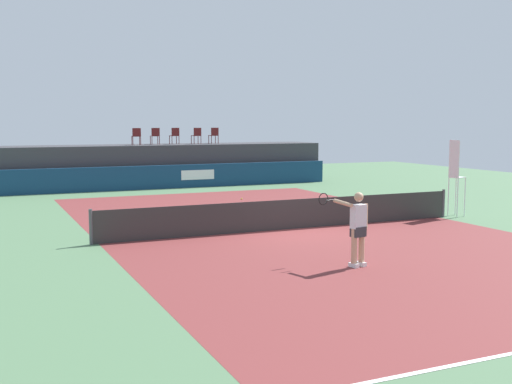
% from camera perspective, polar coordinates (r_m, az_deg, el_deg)
% --- Properties ---
extents(ground_plane, '(48.00, 48.00, 0.00)m').
position_cam_1_polar(ground_plane, '(22.65, -0.40, -2.23)').
color(ground_plane, '#4C704C').
extents(court_inner, '(12.00, 22.00, 0.00)m').
position_cam_1_polar(court_inner, '(19.97, 3.06, -3.40)').
color(court_inner, maroon).
rests_on(court_inner, ground).
extents(sponsor_wall, '(18.00, 0.22, 1.20)m').
position_cam_1_polar(sponsor_wall, '(32.41, -7.88, 1.39)').
color(sponsor_wall, navy).
rests_on(sponsor_wall, ground).
extents(spectator_platform, '(18.00, 2.80, 2.20)m').
position_cam_1_polar(spectator_platform, '(34.09, -8.75, 2.46)').
color(spectator_platform, '#38383D').
rests_on(spectator_platform, ground).
extents(spectator_chair_far_left, '(0.48, 0.48, 0.89)m').
position_cam_1_polar(spectator_chair_far_left, '(33.41, -10.87, 5.08)').
color(spectator_chair_far_left, '#561919').
rests_on(spectator_chair_far_left, spectator_platform).
extents(spectator_chair_left, '(0.46, 0.46, 0.89)m').
position_cam_1_polar(spectator_chair_left, '(34.04, -9.19, 5.13)').
color(spectator_chair_left, '#561919').
rests_on(spectator_chair_left, spectator_platform).
extents(spectator_chair_center, '(0.47, 0.47, 0.89)m').
position_cam_1_polar(spectator_chair_center, '(34.45, -7.44, 5.18)').
color(spectator_chair_center, '#561919').
rests_on(spectator_chair_center, spectator_platform).
extents(spectator_chair_right, '(0.47, 0.47, 0.89)m').
position_cam_1_polar(spectator_chair_right, '(34.50, -5.44, 5.20)').
color(spectator_chair_right, '#561919').
rests_on(spectator_chair_right, spectator_platform).
extents(spectator_chair_far_right, '(0.46, 0.46, 0.89)m').
position_cam_1_polar(spectator_chair_far_right, '(35.00, -3.86, 5.23)').
color(spectator_chair_far_right, '#561919').
rests_on(spectator_chair_far_right, spectator_platform).
extents(umpire_chair, '(0.51, 0.51, 2.76)m').
position_cam_1_polar(umpire_chair, '(23.56, 17.75, 1.69)').
color(umpire_chair, white).
rests_on(umpire_chair, ground).
extents(tennis_net, '(12.40, 0.02, 0.95)m').
position_cam_1_polar(tennis_net, '(19.90, 3.07, -2.05)').
color(tennis_net, '#2D2D2D').
rests_on(tennis_net, ground).
extents(net_post_near, '(0.10, 0.10, 1.00)m').
position_cam_1_polar(net_post_near, '(17.96, -14.84, -3.10)').
color(net_post_near, '#4C4C51').
rests_on(net_post_near, ground).
extents(net_post_far, '(0.10, 0.10, 1.00)m').
position_cam_1_polar(net_post_far, '(23.36, 16.73, -0.99)').
color(net_post_far, '#4C4C51').
rests_on(net_post_far, ground).
extents(tennis_player, '(0.84, 1.12, 1.77)m').
position_cam_1_polar(tennis_player, '(14.87, 9.22, -3.12)').
color(tennis_player, white).
rests_on(tennis_player, court_inner).
extents(tennis_ball, '(0.07, 0.07, 0.07)m').
position_cam_1_polar(tennis_ball, '(27.46, -1.31, -0.63)').
color(tennis_ball, '#D8EA33').
rests_on(tennis_ball, court_inner).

